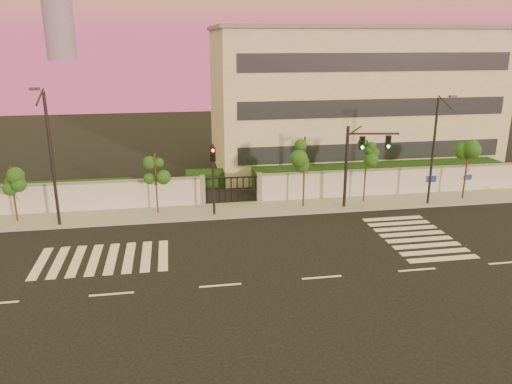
% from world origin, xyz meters
% --- Properties ---
extents(ground, '(120.00, 120.00, 0.00)m').
position_xyz_m(ground, '(0.00, 0.00, 0.00)').
color(ground, black).
rests_on(ground, ground).
extents(sidewalk, '(60.00, 3.00, 0.15)m').
position_xyz_m(sidewalk, '(0.00, 10.50, 0.07)').
color(sidewalk, gray).
rests_on(sidewalk, ground).
extents(perimeter_wall, '(60.00, 0.36, 2.20)m').
position_xyz_m(perimeter_wall, '(0.10, 12.00, 1.07)').
color(perimeter_wall, silver).
rests_on(perimeter_wall, ground).
extents(hedge_row, '(41.00, 4.25, 1.80)m').
position_xyz_m(hedge_row, '(1.17, 14.74, 0.82)').
color(hedge_row, black).
rests_on(hedge_row, ground).
extents(institutional_building, '(24.40, 12.40, 12.25)m').
position_xyz_m(institutional_building, '(9.00, 21.99, 6.16)').
color(institutional_building, '#B9B19C').
rests_on(institutional_building, ground).
extents(road_markings, '(57.00, 7.62, 0.02)m').
position_xyz_m(road_markings, '(-1.58, 3.76, 0.01)').
color(road_markings, silver).
rests_on(road_markings, ground).
extents(street_tree_b, '(1.46, 1.16, 3.70)m').
position_xyz_m(street_tree_b, '(-16.85, 10.62, 2.73)').
color(street_tree_b, '#382314').
rests_on(street_tree_b, ground).
extents(street_tree_c, '(1.32, 1.05, 4.18)m').
position_xyz_m(street_tree_c, '(-8.07, 10.70, 3.07)').
color(street_tree_c, '#382314').
rests_on(street_tree_c, ground).
extents(street_tree_d, '(1.48, 1.18, 5.01)m').
position_xyz_m(street_tree_d, '(1.80, 10.34, 3.68)').
color(street_tree_d, '#382314').
rests_on(street_tree_d, ground).
extents(street_tree_e, '(1.37, 1.09, 4.55)m').
position_xyz_m(street_tree_e, '(6.32, 10.68, 3.35)').
color(street_tree_e, '#382314').
rests_on(street_tree_e, ground).
extents(street_tree_f, '(1.64, 1.30, 4.33)m').
position_xyz_m(street_tree_f, '(13.66, 10.14, 3.19)').
color(street_tree_f, '#382314').
rests_on(street_tree_f, ground).
extents(traffic_signal_main, '(3.60, 0.72, 5.71)m').
position_xyz_m(traffic_signal_main, '(5.27, 9.82, 3.61)').
color(traffic_signal_main, black).
rests_on(traffic_signal_main, ground).
extents(traffic_signal_secondary, '(0.38, 0.35, 4.83)m').
position_xyz_m(traffic_signal_secondary, '(-4.42, 9.68, 3.07)').
color(traffic_signal_secondary, black).
rests_on(traffic_signal_secondary, ground).
extents(streetlight_west, '(0.52, 2.09, 8.70)m').
position_xyz_m(streetlight_west, '(-14.08, 9.26, 4.70)').
color(streetlight_west, black).
rests_on(streetlight_west, ground).
extents(streetlight_east, '(0.47, 1.88, 7.82)m').
position_xyz_m(streetlight_east, '(10.60, 9.37, 4.23)').
color(streetlight_east, black).
rests_on(streetlight_east, ground).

